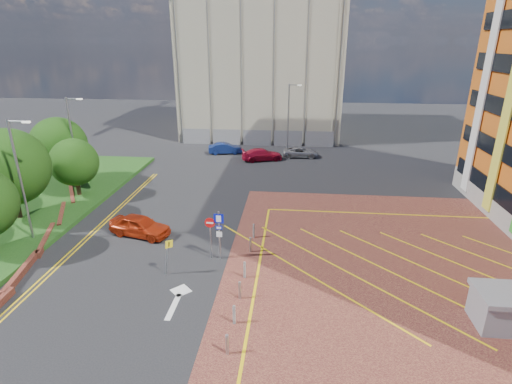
# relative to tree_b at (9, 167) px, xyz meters

# --- Properties ---
(ground) EXTENTS (140.00, 140.00, 0.00)m
(ground) POSITION_rel_tree_b_xyz_m (15.50, -5.00, -4.24)
(ground) COLOR black
(ground) RESTS_ON ground
(forecourt) EXTENTS (26.00, 26.00, 0.02)m
(forecourt) POSITION_rel_tree_b_xyz_m (29.50, -5.00, -4.23)
(forecourt) COLOR maroon
(forecourt) RESTS_ON ground
(retaining_wall) EXTENTS (6.06, 20.33, 0.40)m
(retaining_wall) POSITION_rel_tree_b_xyz_m (3.70, -3.00, -4.04)
(retaining_wall) COLOR brown
(retaining_wall) RESTS_ON ground
(tree_b) EXTENTS (5.60, 5.60, 6.74)m
(tree_b) POSITION_rel_tree_b_xyz_m (0.00, 0.00, 0.00)
(tree_b) COLOR #3D2B1C
(tree_b) RESTS_ON grass_bed
(tree_c) EXTENTS (4.00, 4.00, 4.90)m
(tree_c) POSITION_rel_tree_b_xyz_m (2.00, 5.00, -1.04)
(tree_c) COLOR #3D2B1C
(tree_c) RESTS_ON grass_bed
(tree_d) EXTENTS (5.00, 5.00, 6.08)m
(tree_d) POSITION_rel_tree_b_xyz_m (-1.00, 8.00, -0.37)
(tree_d) COLOR #3D2B1C
(tree_d) RESTS_ON grass_bed
(lamp_left_near) EXTENTS (1.53, 0.16, 8.00)m
(lamp_left_near) POSITION_rel_tree_b_xyz_m (3.08, -3.00, 0.42)
(lamp_left_near) COLOR #9EA0A8
(lamp_left_near) RESTS_ON grass_bed
(lamp_left_far) EXTENTS (1.53, 0.16, 8.00)m
(lamp_left_far) POSITION_rel_tree_b_xyz_m (1.08, 7.00, 0.42)
(lamp_left_far) COLOR #9EA0A8
(lamp_left_far) RESTS_ON grass_bed
(lamp_back) EXTENTS (1.53, 0.16, 8.00)m
(lamp_back) POSITION_rel_tree_b_xyz_m (19.58, 23.00, 0.12)
(lamp_back) COLOR #9EA0A8
(lamp_back) RESTS_ON ground
(sign_cluster) EXTENTS (1.17, 0.12, 3.20)m
(sign_cluster) POSITION_rel_tree_b_xyz_m (15.80, -4.02, -2.28)
(sign_cluster) COLOR #9EA0A8
(sign_cluster) RESTS_ON ground
(warning_sign) EXTENTS (0.57, 0.38, 2.25)m
(warning_sign) POSITION_rel_tree_b_xyz_m (13.39, -6.08, -2.81)
(warning_sign) COLOR #9EA0A8
(warning_sign) RESTS_ON ground
(bollard_row) EXTENTS (0.14, 11.14, 0.90)m
(bollard_row) POSITION_rel_tree_b_xyz_m (17.80, -6.67, -3.77)
(bollard_row) COLOR #9EA0A8
(bollard_row) RESTS_ON forecourt
(construction_building) EXTENTS (21.20, 19.20, 22.00)m
(construction_building) POSITION_rel_tree_b_xyz_m (15.50, 35.00, 6.76)
(construction_building) COLOR #B5AD94
(construction_building) RESTS_ON ground
(construction_fence) EXTENTS (21.60, 0.06, 2.00)m
(construction_fence) POSITION_rel_tree_b_xyz_m (16.50, 25.00, -3.24)
(construction_fence) COLOR gray
(construction_fence) RESTS_ON ground
(car_red_left) EXTENTS (4.60, 2.75, 1.47)m
(car_red_left) POSITION_rel_tree_b_xyz_m (9.89, -1.39, -3.50)
(car_red_left) COLOR #B02B0F
(car_red_left) RESTS_ON ground
(car_blue_back) EXTENTS (4.20, 2.23, 1.31)m
(car_blue_back) POSITION_rel_tree_b_xyz_m (12.09, 20.52, -3.58)
(car_blue_back) COLOR navy
(car_blue_back) RESTS_ON ground
(car_red_back) EXTENTS (4.94, 3.20, 1.33)m
(car_red_back) POSITION_rel_tree_b_xyz_m (16.74, 18.11, -3.57)
(car_red_back) COLOR #AD0E2B
(car_red_back) RESTS_ON ground
(car_silver_back) EXTENTS (4.22, 2.09, 1.15)m
(car_silver_back) POSITION_rel_tree_b_xyz_m (21.08, 19.89, -3.66)
(car_silver_back) COLOR #98989F
(car_silver_back) RESTS_ON ground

